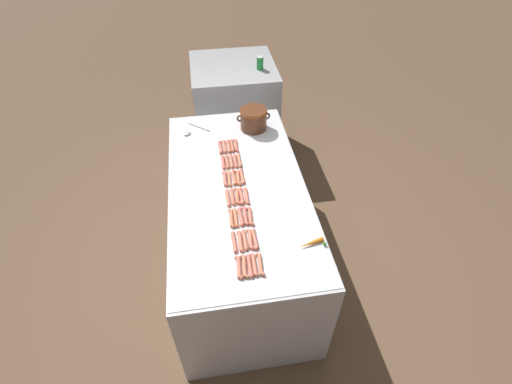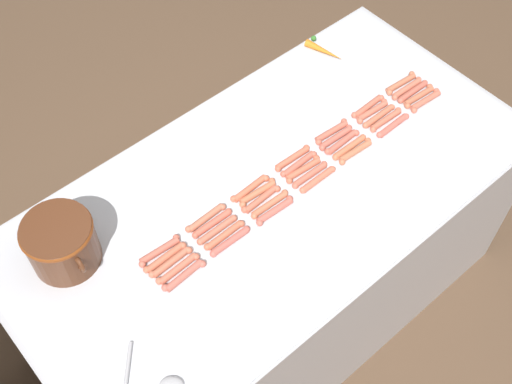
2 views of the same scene
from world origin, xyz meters
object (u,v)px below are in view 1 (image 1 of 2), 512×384
at_px(hot_dog_1, 234,242).
at_px(hot_dog_4, 225,179).
at_px(hot_dog_6, 220,147).
at_px(hot_dog_13, 225,147).
at_px(hot_dog_27, 232,146).
at_px(hot_dog_2, 231,218).
at_px(hot_dog_5, 223,162).
at_px(hot_dog_22, 250,239).
at_px(back_cabinet, 235,109).
at_px(carrot, 311,243).
at_px(hot_dog_0, 239,267).
at_px(hot_dog_32, 242,177).
at_px(hot_dog_29, 255,239).
at_px(hot_dog_34, 236,145).
at_px(hot_dog_23, 245,216).
at_px(hot_dog_21, 254,265).
at_px(soda_can, 260,63).
at_px(serving_spoon, 191,131).
at_px(hot_dog_28, 260,264).
at_px(hot_dog_30, 250,216).
at_px(hot_dog_14, 250,266).
at_px(hot_dog_12, 227,162).
at_px(hot_dog_8, 240,241).
at_px(hot_dog_25, 238,178).
at_px(hot_dog_10, 233,197).
at_px(hot_dog_7, 244,266).
at_px(hot_dog_26, 235,161).
at_px(hot_dog_33, 239,160).
at_px(hot_dog_11, 229,179).
at_px(hot_dog_15, 245,240).
at_px(hot_dog_16, 241,217).
at_px(hot_dog_24, 241,196).
at_px(hot_dog_31, 246,196).
at_px(hot_dog_9, 236,218).
at_px(hot_dog_3, 228,198).
at_px(hot_dog_18, 234,177).
at_px(hot_dog_17, 237,196).
at_px(hot_dog_20, 229,146).

relative_size(hot_dog_1, hot_dog_4, 1.00).
relative_size(hot_dog_6, hot_dog_13, 1.00).
height_order(hot_dog_6, hot_dog_27, same).
height_order(hot_dog_2, hot_dog_5, same).
relative_size(hot_dog_6, hot_dog_22, 1.00).
distance_m(back_cabinet, carrot, 2.28).
height_order(hot_dog_2, hot_dog_22, same).
relative_size(hot_dog_0, hot_dog_32, 1.00).
height_order(hot_dog_2, hot_dog_29, same).
relative_size(hot_dog_29, hot_dog_34, 1.00).
distance_m(hot_dog_23, hot_dog_32, 0.39).
distance_m(back_cabinet, hot_dog_21, 2.36).
relative_size(hot_dog_29, carrot, 0.91).
bearing_deg(soda_can, serving_spoon, -132.42).
relative_size(hot_dog_28, hot_dog_30, 1.00).
bearing_deg(hot_dog_28, hot_dog_14, -179.00).
bearing_deg(hot_dog_12, back_cabinet, 81.59).
relative_size(hot_dog_8, hot_dog_25, 1.00).
bearing_deg(hot_dog_10, hot_dog_7, -89.68).
distance_m(hot_dog_14, hot_dog_23, 0.39).
bearing_deg(hot_dog_22, hot_dog_26, 90.10).
bearing_deg(hot_dog_14, hot_dog_33, 86.38).
relative_size(hot_dog_27, soda_can, 1.32).
distance_m(hot_dog_6, hot_dog_11, 0.39).
distance_m(hot_dog_11, hot_dog_15, 0.58).
bearing_deg(hot_dog_16, hot_dog_28, -80.76).
xyz_separation_m(hot_dog_0, hot_dog_12, (0.03, 0.96, 0.00)).
relative_size(hot_dog_13, hot_dog_21, 1.00).
bearing_deg(hot_dog_14, hot_dog_34, 87.09).
bearing_deg(hot_dog_24, hot_dog_30, -80.51).
distance_m(hot_dog_31, carrot, 0.58).
bearing_deg(hot_dog_16, hot_dog_25, 85.57).
height_order(hot_dog_7, hot_dog_32, same).
xyz_separation_m(hot_dog_9, hot_dog_30, (0.10, -0.00, 0.00)).
xyz_separation_m(hot_dog_0, hot_dog_3, (-0.00, 0.57, 0.00)).
bearing_deg(hot_dog_0, hot_dog_5, 89.98).
xyz_separation_m(hot_dog_7, hot_dog_18, (0.03, 0.78, 0.00)).
xyz_separation_m(hot_dog_4, hot_dog_8, (0.04, -0.59, 0.00)).
distance_m(hot_dog_10, hot_dog_31, 0.10).
bearing_deg(hot_dog_17, hot_dog_20, 89.84).
bearing_deg(carrot, hot_dog_6, 113.42).
xyz_separation_m(hot_dog_8, hot_dog_11, (-0.01, 0.58, 0.00)).
height_order(hot_dog_2, hot_dog_12, same).
bearing_deg(hot_dog_14, hot_dog_0, -179.33).
bearing_deg(hot_dog_3, hot_dog_21, -80.62).
height_order(hot_dog_6, hot_dog_20, same).
bearing_deg(hot_dog_18, hot_dog_6, 99.69).
distance_m(hot_dog_13, hot_dog_25, 0.39).
relative_size(hot_dog_26, hot_dog_28, 1.00).
relative_size(hot_dog_6, hot_dog_29, 1.00).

